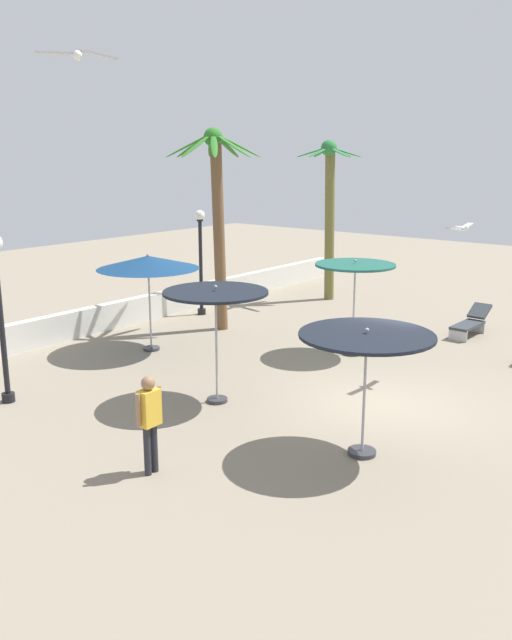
{
  "coord_description": "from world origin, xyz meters",
  "views": [
    {
      "loc": [
        -12.06,
        -6.29,
        5.27
      ],
      "look_at": [
        0.0,
        3.39,
        1.4
      ],
      "focal_mm": 37.23,
      "sensor_mm": 36.0,
      "label": 1
    }
  ],
  "objects_px": {
    "patio_umbrella_2": "(366,343)",
    "seagull_2": "(78,55)",
    "patio_umbrella_1": "(355,273)",
    "lounge_chair_0": "(471,322)",
    "palm_tree_0": "(217,208)",
    "guest_0": "(149,415)",
    "patio_umbrella_0": "(216,299)",
    "patio_umbrella_3": "(148,263)",
    "palm_tree_1": "(329,205)",
    "seagull_0": "(460,228)",
    "lamp_post_0": "(201,254)"
  },
  "relations": [
    {
      "from": "patio_umbrella_2",
      "to": "seagull_2",
      "type": "xyz_separation_m",
      "value": [
        -4.42,
        1.72,
        4.36
      ]
    },
    {
      "from": "patio_umbrella_0",
      "to": "palm_tree_0",
      "type": "xyz_separation_m",
      "value": [
        4.61,
        4.08,
        1.43
      ]
    },
    {
      "from": "palm_tree_0",
      "to": "guest_0",
      "type": "bearing_deg",
      "value": -145.04
    },
    {
      "from": "patio_umbrella_2",
      "to": "seagull_0",
      "type": "bearing_deg",
      "value": 5.28
    },
    {
      "from": "patio_umbrella_0",
      "to": "patio_umbrella_3",
      "type": "bearing_deg",
      "value": 66.1
    },
    {
      "from": "guest_0",
      "to": "patio_umbrella_1",
      "type": "bearing_deg",
      "value": 6.4
    },
    {
      "from": "palm_tree_1",
      "to": "lounge_chair_0",
      "type": "distance_m",
      "value": 7.01
    },
    {
      "from": "patio_umbrella_0",
      "to": "seagull_0",
      "type": "relative_size",
      "value": 2.08
    },
    {
      "from": "palm_tree_1",
      "to": "lamp_post_0",
      "type": "bearing_deg",
      "value": 156.57
    },
    {
      "from": "patio_umbrella_3",
      "to": "lamp_post_0",
      "type": "relative_size",
      "value": 0.79
    },
    {
      "from": "patio_umbrella_2",
      "to": "lounge_chair_0",
      "type": "distance_m",
      "value": 9.48
    },
    {
      "from": "patio_umbrella_2",
      "to": "guest_0",
      "type": "distance_m",
      "value": 3.9
    },
    {
      "from": "patio_umbrella_2",
      "to": "palm_tree_0",
      "type": "xyz_separation_m",
      "value": [
        4.93,
        7.88,
        1.65
      ]
    },
    {
      "from": "palm_tree_0",
      "to": "guest_0",
      "type": "distance_m",
      "value": 9.89
    },
    {
      "from": "palm_tree_1",
      "to": "patio_umbrella_2",
      "type": "bearing_deg",
      "value": -144.46
    },
    {
      "from": "patio_umbrella_2",
      "to": "patio_umbrella_3",
      "type": "bearing_deg",
      "value": 74.9
    },
    {
      "from": "patio_umbrella_1",
      "to": "lounge_chair_0",
      "type": "xyz_separation_m",
      "value": [
        3.91,
        -1.75,
        -1.83
      ]
    },
    {
      "from": "patio_umbrella_0",
      "to": "guest_0",
      "type": "xyz_separation_m",
      "value": [
        -3.2,
        -1.38,
        -1.25
      ]
    },
    {
      "from": "lounge_chair_0",
      "to": "palm_tree_1",
      "type": "bearing_deg",
      "value": 75.66
    },
    {
      "from": "patio_umbrella_1",
      "to": "guest_0",
      "type": "bearing_deg",
      "value": -173.6
    },
    {
      "from": "palm_tree_1",
      "to": "lamp_post_0",
      "type": "relative_size",
      "value": 1.65
    },
    {
      "from": "patio_umbrella_2",
      "to": "seagull_2",
      "type": "bearing_deg",
      "value": 158.79
    },
    {
      "from": "patio_umbrella_0",
      "to": "patio_umbrella_2",
      "type": "xyz_separation_m",
      "value": [
        -0.32,
        -3.81,
        -0.22
      ]
    },
    {
      "from": "patio_umbrella_2",
      "to": "patio_umbrella_3",
      "type": "distance_m",
      "value": 8.18
    },
    {
      "from": "guest_0",
      "to": "patio_umbrella_3",
      "type": "bearing_deg",
      "value": 47.48
    },
    {
      "from": "patio_umbrella_0",
      "to": "seagull_0",
      "type": "bearing_deg",
      "value": -35.62
    },
    {
      "from": "seagull_0",
      "to": "lamp_post_0",
      "type": "bearing_deg",
      "value": 83.24
    },
    {
      "from": "patio_umbrella_0",
      "to": "seagull_2",
      "type": "xyz_separation_m",
      "value": [
        -4.74,
        -2.09,
        4.15
      ]
    },
    {
      "from": "seagull_0",
      "to": "palm_tree_0",
      "type": "bearing_deg",
      "value": 90.5
    },
    {
      "from": "patio_umbrella_1",
      "to": "patio_umbrella_2",
      "type": "distance_m",
      "value": 6.25
    },
    {
      "from": "palm_tree_0",
      "to": "seagull_2",
      "type": "relative_size",
      "value": 6.96
    },
    {
      "from": "patio_umbrella_3",
      "to": "seagull_0",
      "type": "height_order",
      "value": "seagull_0"
    },
    {
      "from": "patio_umbrella_0",
      "to": "lounge_chair_0",
      "type": "xyz_separation_m",
      "value": [
        8.87,
        -2.22,
        -1.9
      ]
    },
    {
      "from": "lamp_post_0",
      "to": "seagull_2",
      "type": "height_order",
      "value": "seagull_2"
    },
    {
      "from": "patio_umbrella_0",
      "to": "palm_tree_0",
      "type": "bearing_deg",
      "value": 41.52
    },
    {
      "from": "patio_umbrella_0",
      "to": "lamp_post_0",
      "type": "height_order",
      "value": "lamp_post_0"
    },
    {
      "from": "patio_umbrella_1",
      "to": "patio_umbrella_2",
      "type": "xyz_separation_m",
      "value": [
        -5.28,
        -3.34,
        -0.14
      ]
    },
    {
      "from": "palm_tree_1",
      "to": "seagull_0",
      "type": "bearing_deg",
      "value": -128.59
    },
    {
      "from": "patio_umbrella_3",
      "to": "seagull_2",
      "type": "xyz_separation_m",
      "value": [
        -6.55,
        -6.17,
        4.01
      ]
    },
    {
      "from": "lounge_chair_0",
      "to": "patio_umbrella_0",
      "type": "bearing_deg",
      "value": 165.98
    },
    {
      "from": "patio_umbrella_2",
      "to": "guest_0",
      "type": "height_order",
      "value": "patio_umbrella_2"
    },
    {
      "from": "palm_tree_0",
      "to": "palm_tree_1",
      "type": "bearing_deg",
      "value": -2.01
    },
    {
      "from": "seagull_2",
      "to": "lounge_chair_0",
      "type": "bearing_deg",
      "value": -0.53
    },
    {
      "from": "lounge_chair_0",
      "to": "patio_umbrella_1",
      "type": "bearing_deg",
      "value": 155.88
    },
    {
      "from": "palm_tree_1",
      "to": "lamp_post_0",
      "type": "distance_m",
      "value": 5.29
    },
    {
      "from": "patio_umbrella_0",
      "to": "patio_umbrella_1",
      "type": "xyz_separation_m",
      "value": [
        4.96,
        -0.46,
        -0.07
      ]
    },
    {
      "from": "patio_umbrella_2",
      "to": "lounge_chair_0",
      "type": "relative_size",
      "value": 1.26
    },
    {
      "from": "patio_umbrella_0",
      "to": "lamp_post_0",
      "type": "distance_m",
      "value": 8.25
    },
    {
      "from": "palm_tree_1",
      "to": "lamp_post_0",
      "type": "height_order",
      "value": "palm_tree_1"
    },
    {
      "from": "patio_umbrella_2",
      "to": "guest_0",
      "type": "relative_size",
      "value": 1.37
    }
  ]
}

